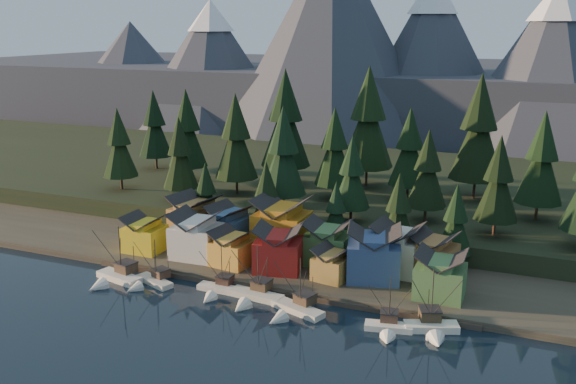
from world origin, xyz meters
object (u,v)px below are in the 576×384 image
at_px(house_back_0, 195,216).
at_px(boat_6, 433,320).
at_px(boat_5, 389,321).
at_px(house_back_1, 229,225).
at_px(boat_2, 218,285).
at_px(boat_0, 114,271).
at_px(boat_3, 253,290).
at_px(house_front_0, 145,232).
at_px(house_front_1, 196,233).
at_px(boat_4, 293,304).
at_px(boat_1, 150,276).

bearing_deg(house_back_0, boat_6, -10.75).
distance_m(boat_5, house_back_1, 50.41).
bearing_deg(boat_2, boat_0, -171.57).
bearing_deg(boat_3, house_back_1, 131.88).
height_order(boat_0, house_front_0, boat_0).
xyz_separation_m(boat_5, house_front_1, (-46.65, 15.70, 4.79)).
relative_size(boat_4, house_front_1, 1.13).
bearing_deg(boat_6, house_front_0, 148.68).
xyz_separation_m(boat_1, house_back_0, (-3.86, 24.36, 5.22)).
height_order(house_front_0, house_front_1, house_front_1).
distance_m(boat_0, boat_4, 39.16).
bearing_deg(boat_0, house_front_1, 70.31).
xyz_separation_m(boat_3, house_front_0, (-32.53, 11.87, 3.67)).
height_order(boat_2, house_front_0, house_front_0).
bearing_deg(boat_0, house_front_0, 113.10).
height_order(boat_2, house_front_1, house_front_1).
height_order(boat_3, house_front_0, boat_3).
bearing_deg(house_front_0, boat_4, -19.35).
distance_m(boat_3, house_back_1, 28.27).
height_order(boat_0, boat_1, boat_0).
bearing_deg(boat_6, house_front_1, 145.15).
relative_size(boat_5, house_back_1, 1.01).
relative_size(boat_4, boat_5, 1.12).
relative_size(boat_4, house_front_0, 1.41).
height_order(boat_1, boat_4, boat_4).
height_order(boat_3, boat_5, boat_3).
xyz_separation_m(boat_2, house_back_1, (-8.92, 21.93, 4.68)).
bearing_deg(boat_0, boat_3, 18.07).
height_order(boat_3, boat_4, boat_3).
distance_m(boat_3, boat_6, 33.80).
distance_m(boat_5, house_back_0, 59.14).
distance_m(boat_1, house_back_1, 24.78).
relative_size(boat_0, boat_1, 1.23).
relative_size(boat_1, house_back_1, 1.00).
xyz_separation_m(boat_5, house_back_1, (-43.52, 25.04, 4.45)).
relative_size(boat_0, boat_5, 1.22).
bearing_deg(boat_6, house_back_0, 137.82).
bearing_deg(boat_4, boat_5, 18.88).
relative_size(boat_1, boat_4, 0.89).
distance_m(boat_4, boat_6, 24.66).
height_order(boat_4, house_front_1, house_front_1).
height_order(boat_0, house_back_1, boat_0).
distance_m(boat_1, house_back_0, 25.21).
bearing_deg(house_back_1, house_back_0, -170.80).
xyz_separation_m(boat_1, boat_5, (49.15, -1.35, 0.14)).
relative_size(boat_2, house_front_0, 1.28).
height_order(boat_0, house_front_1, house_front_1).
bearing_deg(house_front_1, boat_3, -35.99).
bearing_deg(house_back_0, house_front_0, -109.20).
xyz_separation_m(boat_4, house_back_0, (-35.46, 25.51, 5.06)).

